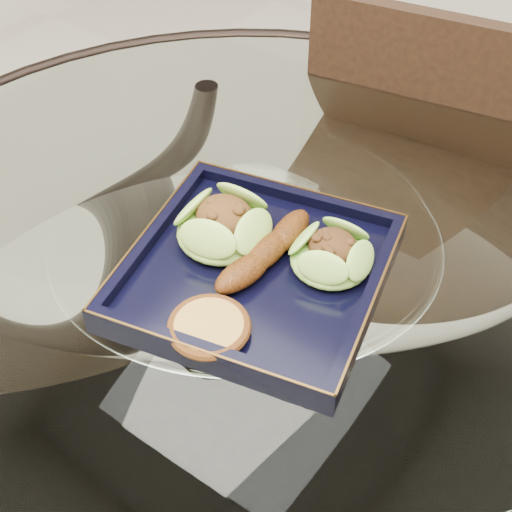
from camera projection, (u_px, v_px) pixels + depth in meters
The scene contains 7 objects.
dining_table at pixel (247, 353), 0.93m from camera, with size 1.13×1.13×0.77m.
dining_chair at pixel (380, 265), 1.18m from camera, with size 0.45×0.45×0.89m.
navy_plate at pixel (256, 275), 0.79m from camera, with size 0.27×0.27×0.02m, color black.
lettuce_wrap_left at pixel (223, 227), 0.80m from camera, with size 0.11×0.11×0.04m, color #76AE32.
lettuce_wrap_right at pixel (331, 256), 0.77m from camera, with size 0.09×0.09×0.03m, color #6CA830.
roasted_plantain at pixel (267, 251), 0.78m from camera, with size 0.15×0.03×0.03m, color #6A310B.
crumb_patty at pixel (209, 328), 0.71m from camera, with size 0.07×0.07×0.01m, color gold.
Camera 1 is at (0.34, -0.46, 1.34)m, focal length 50.00 mm.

